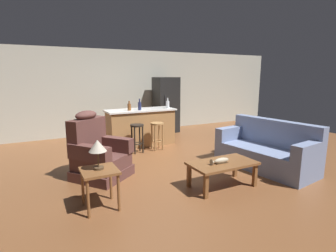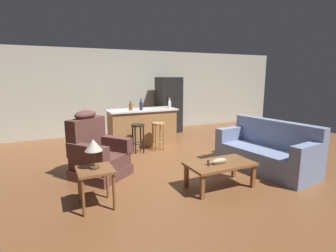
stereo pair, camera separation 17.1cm
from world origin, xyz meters
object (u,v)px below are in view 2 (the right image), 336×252
at_px(kitchen_island, 142,127).
at_px(bar_stool_right, 158,131).
at_px(recliner_near_lamp, 97,154).
at_px(bottle_tall_green, 131,107).
at_px(couch, 267,152).
at_px(bar_stool_left, 138,133).
at_px(refrigerator, 169,105).
at_px(bottle_wine_dark, 169,104).
at_px(coffee_table, 220,166).
at_px(fish_figurine, 217,161).
at_px(table_lamp, 93,147).
at_px(end_table, 95,176).
at_px(bottle_short_amber, 141,106).

relative_size(kitchen_island, bar_stool_right, 2.65).
bearing_deg(recliner_near_lamp, bottle_tall_green, 106.97).
height_order(couch, bar_stool_left, couch).
distance_m(bar_stool_right, refrigerator, 2.20).
bearing_deg(couch, bottle_wine_dark, -80.41).
distance_m(coffee_table, fish_figurine, 0.13).
height_order(table_lamp, refrigerator, refrigerator).
bearing_deg(refrigerator, bar_stool_right, -122.31).
distance_m(coffee_table, recliner_near_lamp, 2.19).
bearing_deg(table_lamp, bottle_wine_dark, 48.31).
xyz_separation_m(couch, table_lamp, (-3.32, -0.12, 0.53)).
height_order(end_table, kitchen_island, kitchen_island).
relative_size(kitchen_island, bottle_wine_dark, 6.52).
relative_size(bar_stool_right, refrigerator, 0.39).
relative_size(recliner_near_lamp, bottle_wine_dark, 4.35).
xyz_separation_m(recliner_near_lamp, refrigerator, (2.85, 2.96, 0.46)).
relative_size(fish_figurine, recliner_near_lamp, 0.28).
relative_size(end_table, refrigerator, 0.32).
height_order(fish_figurine, table_lamp, table_lamp).
distance_m(fish_figurine, couch, 1.50).
bearing_deg(bar_stool_right, bar_stool_left, 180.00).
xyz_separation_m(coffee_table, kitchen_island, (-0.22, 3.11, 0.11)).
xyz_separation_m(end_table, bottle_wine_dark, (2.47, 2.80, 0.59)).
distance_m(recliner_near_lamp, bottle_tall_green, 2.14).
bearing_deg(end_table, bottle_short_amber, 59.06).
bearing_deg(refrigerator, end_table, -126.77).
bearing_deg(recliner_near_lamp, end_table, -49.10).
bearing_deg(bottle_tall_green, coffee_table, -79.79).
bearing_deg(end_table, coffee_table, -5.64).
distance_m(kitchen_island, bottle_short_amber, 0.61).
relative_size(couch, bar_stool_right, 2.94).
relative_size(fish_figurine, bottle_wine_dark, 1.23).
height_order(table_lamp, bottle_wine_dark, bottle_wine_dark).
bearing_deg(bar_stool_left, bottle_tall_green, 89.18).
relative_size(fish_figurine, bar_stool_right, 0.50).
xyz_separation_m(kitchen_island, bottle_wine_dark, (0.74, -0.12, 0.58)).
height_order(recliner_near_lamp, bar_stool_right, recliner_near_lamp).
bearing_deg(coffee_table, recliner_near_lamp, 141.79).
xyz_separation_m(kitchen_island, bar_stool_right, (0.19, -0.63, -0.01)).
relative_size(kitchen_island, bar_stool_left, 2.65).
distance_m(table_lamp, refrigerator, 5.12).
bearing_deg(bottle_short_amber, couch, -57.73).
xyz_separation_m(end_table, bar_stool_left, (1.40, 2.29, 0.01)).
height_order(coffee_table, recliner_near_lamp, recliner_near_lamp).
bearing_deg(couch, fish_figurine, 5.93).
xyz_separation_m(recliner_near_lamp, table_lamp, (-0.23, -1.14, 0.45)).
xyz_separation_m(coffee_table, bottle_wine_dark, (0.52, 2.99, 0.69)).
bearing_deg(table_lamp, bar_stool_right, 49.72).
relative_size(coffee_table, couch, 0.55).
distance_m(end_table, bottle_tall_green, 3.22).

